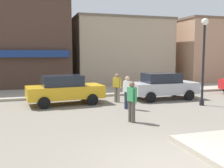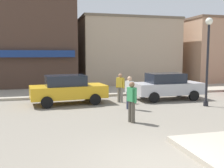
{
  "view_description": "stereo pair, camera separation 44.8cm",
  "coord_description": "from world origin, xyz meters",
  "views": [
    {
      "loc": [
        -3.17,
        -5.33,
        2.68
      ],
      "look_at": [
        -0.13,
        4.5,
        1.5
      ],
      "focal_mm": 42.0,
      "sensor_mm": 36.0,
      "label": 1
    },
    {
      "loc": [
        -2.73,
        -5.45,
        2.68
      ],
      "look_at": [
        -0.13,
        4.5,
        1.5
      ],
      "focal_mm": 42.0,
      "sensor_mm": 36.0,
      "label": 2
    }
  ],
  "objects": [
    {
      "name": "building_corner_shop",
      "position": [
        -5.61,
        18.9,
        3.61
      ],
      "size": [
        11.17,
        9.49,
        7.2
      ],
      "color": "#473328",
      "rests_on": "ground"
    },
    {
      "name": "parked_car_nearest",
      "position": [
        -1.51,
        8.65,
        0.81
      ],
      "size": [
        4.14,
        2.16,
        1.56
      ],
      "color": "gold",
      "rests_on": "ground"
    },
    {
      "name": "parked_car_second",
      "position": [
        4.29,
        8.57,
        0.81
      ],
      "size": [
        4.02,
        1.91,
        1.56
      ],
      "color": "#B7B7BC",
      "rests_on": "ground"
    },
    {
      "name": "building_storefront_left_near",
      "position": [
        4.71,
        17.81,
        2.93
      ],
      "size": [
        8.63,
        5.76,
        5.84
      ],
      "color": "tan",
      "rests_on": "ground"
    },
    {
      "name": "building_storefront_left_mid",
      "position": [
        13.45,
        17.45,
        2.96
      ],
      "size": [
        6.97,
        7.22,
        5.92
      ],
      "color": "tan",
      "rests_on": "ground"
    },
    {
      "name": "ground_plane",
      "position": [
        0.0,
        0.0,
        0.0
      ],
      "size": [
        160.0,
        160.0,
        0.0
      ],
      "primitive_type": "plane",
      "color": "gray"
    },
    {
      "name": "pedestrian_crossing_far",
      "position": [
        1.26,
        6.47,
        0.87
      ],
      "size": [
        0.37,
        0.52,
        1.61
      ],
      "color": "#2D334C",
      "rests_on": "ground"
    },
    {
      "name": "kerb_far",
      "position": [
        0.0,
        12.41,
        0.07
      ],
      "size": [
        80.0,
        4.0,
        0.15
      ],
      "primitive_type": "cube",
      "color": "#A89E8C",
      "rests_on": "ground"
    },
    {
      "name": "lamp_post",
      "position": [
        5.34,
        6.23,
        2.96
      ],
      "size": [
        0.36,
        0.36,
        4.54
      ],
      "color": "black",
      "rests_on": "ground"
    },
    {
      "name": "pedestrian_kerb_side",
      "position": [
        0.56,
        4.1,
        0.87
      ],
      "size": [
        0.32,
        0.55,
        1.61
      ],
      "color": "#4C473D",
      "rests_on": "ground"
    },
    {
      "name": "pedestrian_crossing_near",
      "position": [
        1.34,
        8.34,
        0.87
      ],
      "size": [
        0.42,
        0.48,
        1.61
      ],
      "color": "gray",
      "rests_on": "ground"
    }
  ]
}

